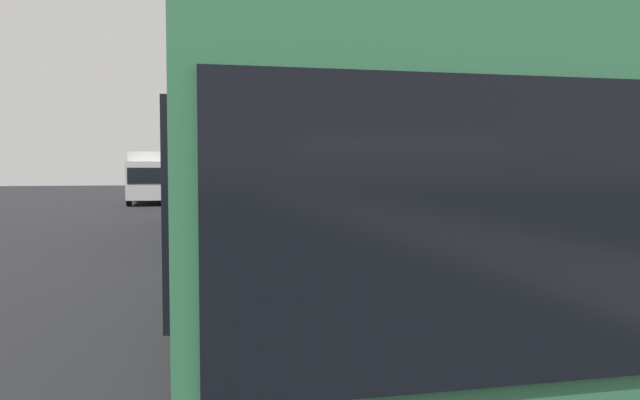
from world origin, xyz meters
TOP-DOWN VIEW (x-y plane):
  - bus_lead at (-1.30, 10.10)m, footprint 2.58×10.73m
  - bus_second_in_line at (-1.30, 22.97)m, footprint 2.58×11.75m
  - bus_middle at (-1.30, 36.26)m, footprint 2.58×11.31m
  - white_suv at (2.40, 13.69)m, footprint 1.86×4.81m
  - box_truck_oncoming at (-4.60, 42.16)m, footprint 2.35×7.60m
  - streetlamp_mid at (4.10, 27.23)m, footprint 5.66×0.28m
  - streetlamp_far at (4.10, 44.76)m, footprint 6.45×0.28m

SIDE VIEW (x-z plane):
  - white_suv at x=2.40m, z-range 0.08..1.98m
  - bus_lead at x=-1.30m, z-range 0.08..3.29m
  - bus_middle at x=-1.30m, z-range 0.09..3.30m
  - bus_second_in_line at x=-1.30m, z-range 0.09..3.30m
  - box_truck_oncoming at x=-4.60m, z-range 0.13..3.28m
  - streetlamp_far at x=4.10m, z-range 1.11..9.24m
  - streetlamp_mid at x=4.10m, z-range 1.08..9.94m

